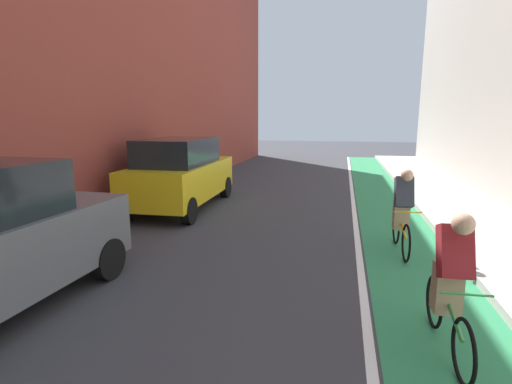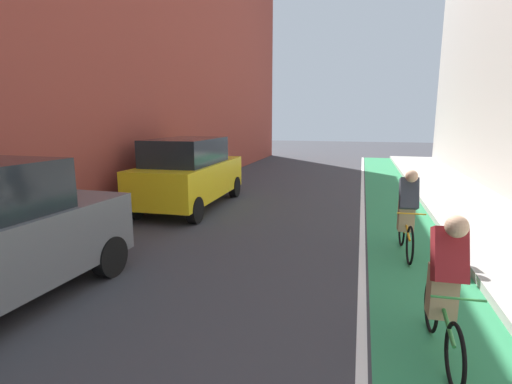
# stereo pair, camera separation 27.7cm
# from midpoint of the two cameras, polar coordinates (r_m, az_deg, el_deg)

# --- Properties ---
(ground_plane) EXTENTS (75.27, 75.27, 0.00)m
(ground_plane) POSITION_cam_midpoint_polar(r_m,az_deg,el_deg) (7.97, -1.35, -7.64)
(ground_plane) COLOR #38383D
(bike_lane_paint) EXTENTS (1.60, 34.21, 0.00)m
(bike_lane_paint) POSITION_cam_midpoint_polar(r_m,az_deg,el_deg) (9.73, 19.02, -4.81)
(bike_lane_paint) COLOR #2D8451
(bike_lane_paint) RESTS_ON ground
(lane_divider_stripe) EXTENTS (0.12, 34.21, 0.00)m
(lane_divider_stripe) POSITION_cam_midpoint_polar(r_m,az_deg,el_deg) (9.67, 13.70, -4.62)
(lane_divider_stripe) COLOR white
(lane_divider_stripe) RESTS_ON ground
(sidewalk_right) EXTENTS (2.52, 34.21, 0.14)m
(sidewalk_right) POSITION_cam_midpoint_polar(r_m,az_deg,el_deg) (10.17, 30.68, -4.69)
(sidewalk_right) COLOR #A8A59E
(sidewalk_right) RESTS_ON ground
(building_facade_left) EXTENTS (4.15, 34.21, 11.00)m
(building_facade_left) POSITION_cam_midpoint_polar(r_m,az_deg,el_deg) (12.27, -27.53, 23.69)
(building_facade_left) COLOR brown
(building_facade_left) RESTS_ON ground
(parked_suv_yellow_cab) EXTENTS (1.97, 4.51, 1.98)m
(parked_suv_yellow_cab) POSITION_cam_midpoint_polar(r_m,az_deg,el_deg) (11.13, -11.70, 2.80)
(parked_suv_yellow_cab) COLOR yellow
(parked_suv_yellow_cab) RESTS_ON ground
(cyclist_mid) EXTENTS (0.48, 1.69, 1.60)m
(cyclist_mid) POSITION_cam_midpoint_polar(r_m,az_deg,el_deg) (4.65, 25.28, -11.84)
(cyclist_mid) COLOR black
(cyclist_mid) RESTS_ON ground
(cyclist_trailing) EXTENTS (0.48, 1.73, 1.62)m
(cyclist_trailing) POSITION_cam_midpoint_polar(r_m,az_deg,el_deg) (7.74, 19.84, -2.61)
(cyclist_trailing) COLOR black
(cyclist_trailing) RESTS_ON ground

